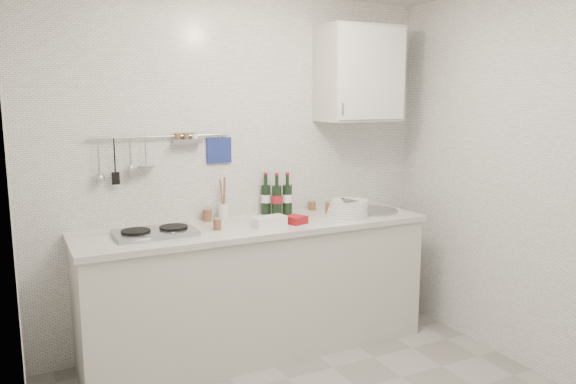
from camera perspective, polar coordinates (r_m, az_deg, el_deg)
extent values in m
cube|color=silver|center=(4.08, -4.94, 2.13)|extent=(3.00, 0.02, 2.50)
cube|color=silver|center=(2.42, -26.11, -4.09)|extent=(0.02, 2.80, 2.50)
cube|color=silver|center=(3.85, 24.83, 0.81)|extent=(0.02, 2.80, 2.50)
cube|color=beige|center=(4.00, -3.15, -9.95)|extent=(2.40, 0.60, 0.88)
cube|color=silver|center=(3.87, -3.21, -3.53)|extent=(2.44, 0.64, 0.04)
cube|color=black|center=(4.17, -3.21, -14.92)|extent=(2.34, 0.52, 0.10)
cube|color=#93969B|center=(3.65, -13.36, -4.04)|extent=(0.50, 0.32, 0.03)
cylinder|color=black|center=(3.62, -15.22, -3.87)|extent=(0.18, 0.18, 0.01)
cylinder|color=black|center=(3.68, -11.55, -3.53)|extent=(0.18, 0.18, 0.01)
cylinder|color=#93969B|center=(4.33, 8.41, -1.87)|extent=(0.40, 0.40, 0.02)
cylinder|color=#93969B|center=(4.34, 8.39, -2.59)|extent=(0.34, 0.34, 0.10)
cylinder|color=#93969B|center=(3.85, -12.83, 5.51)|extent=(0.95, 0.02, 0.02)
cube|color=navy|center=(4.00, -7.03, 4.23)|extent=(0.18, 0.02, 0.18)
cube|color=beige|center=(4.32, 7.23, 11.81)|extent=(0.60, 0.35, 0.70)
cube|color=white|center=(4.17, 8.64, 11.85)|extent=(0.56, 0.01, 0.66)
cylinder|color=#93969B|center=(4.01, 5.58, 8.43)|extent=(0.01, 0.01, 0.08)
cylinder|color=#4E70B1|center=(3.59, -14.98, -4.47)|extent=(0.27, 0.27, 0.01)
cylinder|color=#4E70B1|center=(3.59, -14.90, -4.24)|extent=(0.26, 0.26, 0.01)
cylinder|color=white|center=(4.10, 5.97, -2.43)|extent=(0.31, 0.31, 0.01)
cylinder|color=white|center=(4.11, 6.02, -2.21)|extent=(0.30, 0.30, 0.01)
cylinder|color=white|center=(4.11, 6.07, -1.99)|extent=(0.30, 0.30, 0.01)
cylinder|color=white|center=(4.12, 6.11, -1.77)|extent=(0.29, 0.29, 0.01)
cylinder|color=white|center=(4.12, 6.16, -1.55)|extent=(0.28, 0.28, 0.01)
cylinder|color=white|center=(4.12, 6.21, -1.33)|extent=(0.28, 0.28, 0.01)
cylinder|color=white|center=(4.13, 6.26, -1.12)|extent=(0.27, 0.27, 0.01)
cylinder|color=white|center=(4.13, 6.31, -0.90)|extent=(0.27, 0.27, 0.01)
cube|color=white|center=(3.79, -1.92, -3.00)|extent=(0.24, 0.14, 0.07)
cube|color=#B31316|center=(3.87, 0.77, -2.83)|extent=(0.16, 0.16, 0.05)
cylinder|color=white|center=(4.00, -6.57, -2.03)|extent=(0.07, 0.07, 0.11)
cylinder|color=#94603B|center=(3.98, -6.49, -0.05)|extent=(0.02, 0.05, 0.22)
cylinder|color=#94603B|center=(3.99, -6.78, -0.18)|extent=(0.02, 0.04, 0.20)
cylinder|color=brown|center=(3.98, -8.21, -2.35)|extent=(0.06, 0.06, 0.08)
cylinder|color=tan|center=(3.97, -8.22, -1.70)|extent=(0.07, 0.07, 0.01)
cylinder|color=brown|center=(4.33, 2.45, -1.42)|extent=(0.06, 0.06, 0.06)
cylinder|color=tan|center=(4.32, 2.46, -0.95)|extent=(0.06, 0.06, 0.01)
cylinder|color=brown|center=(4.18, 4.25, -1.67)|extent=(0.06, 0.06, 0.09)
cylinder|color=tan|center=(4.18, 4.26, -1.02)|extent=(0.07, 0.07, 0.01)
cylinder|color=brown|center=(3.72, -7.21, -3.29)|extent=(0.05, 0.05, 0.07)
cylinder|color=tan|center=(3.71, -7.22, -2.70)|extent=(0.06, 0.06, 0.01)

